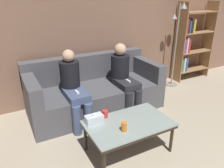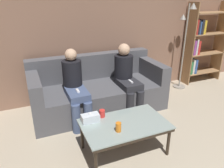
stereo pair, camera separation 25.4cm
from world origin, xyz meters
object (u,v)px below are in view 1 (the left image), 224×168
object	(u,v)px
cup_near_left	(124,127)
seated_person_mid_left	(123,76)
cup_near_right	(105,114)
tissue_box	(94,119)
standing_lamp	(177,37)
seated_person_left_end	(73,86)
couch	(94,91)
bookshelf	(190,43)
coffee_table	(129,125)

from	to	relation	value
cup_near_left	seated_person_mid_left	xyz separation A→B (m)	(0.67, 1.15, 0.13)
cup_near_right	tissue_box	xyz separation A→B (m)	(-0.17, -0.05, 0.00)
tissue_box	standing_lamp	xyz separation A→B (m)	(2.43, 1.23, 0.59)
seated_person_mid_left	seated_person_left_end	bearing A→B (deg)	-178.79
couch	seated_person_left_end	bearing A→B (deg)	-150.99
tissue_box	seated_person_left_end	xyz separation A→B (m)	(0.01, 0.80, 0.13)
cup_near_right	bookshelf	xyz separation A→B (m)	(2.81, 1.33, 0.39)
standing_lamp	seated_person_mid_left	distance (m)	1.64
cup_near_left	standing_lamp	bearing A→B (deg)	35.42
couch	tissue_box	size ratio (longest dim) A/B	10.19
tissue_box	couch	bearing A→B (deg)	66.36
bookshelf	cup_near_left	bearing A→B (deg)	-148.27
coffee_table	cup_near_right	size ratio (longest dim) A/B	10.76
cup_near_left	seated_person_left_end	world-z (taller)	seated_person_left_end
bookshelf	seated_person_left_end	world-z (taller)	bookshelf
coffee_table	standing_lamp	bearing A→B (deg)	35.00
standing_lamp	seated_person_left_end	bearing A→B (deg)	-169.84
tissue_box	bookshelf	bearing A→B (deg)	24.74
coffee_table	bookshelf	xyz separation A→B (m)	(2.61, 1.58, 0.48)
coffee_table	standing_lamp	xyz separation A→B (m)	(2.05, 1.43, 0.69)
standing_lamp	seated_person_mid_left	xyz separation A→B (m)	(-1.52, -0.41, -0.45)
coffee_table	tissue_box	size ratio (longest dim) A/B	4.80
coffee_table	bookshelf	distance (m)	3.09
couch	cup_near_left	size ratio (longest dim) A/B	19.61
couch	cup_near_right	distance (m)	1.05
cup_near_right	seated_person_mid_left	bearing A→B (deg)	46.57
coffee_table	cup_near_right	xyz separation A→B (m)	(-0.20, 0.25, 0.09)
cup_near_right	seated_person_mid_left	world-z (taller)	seated_person_mid_left
couch	seated_person_left_end	world-z (taller)	seated_person_left_end
standing_lamp	seated_person_mid_left	size ratio (longest dim) A/B	1.52
cup_near_left	cup_near_right	bearing A→B (deg)	99.21
couch	seated_person_mid_left	xyz separation A→B (m)	(0.45, -0.23, 0.28)
bookshelf	seated_person_mid_left	distance (m)	2.17
cup_near_right	seated_person_left_end	xyz separation A→B (m)	(-0.16, 0.75, 0.13)
seated_person_left_end	seated_person_mid_left	xyz separation A→B (m)	(0.89, 0.02, 0.01)
cup_near_right	seated_person_mid_left	size ratio (longest dim) A/B	0.09
bookshelf	couch	bearing A→B (deg)	-172.62
tissue_box	seated_person_mid_left	xyz separation A→B (m)	(0.90, 0.82, 0.14)
standing_lamp	couch	bearing A→B (deg)	-174.62
cup_near_left	seated_person_left_end	distance (m)	1.15
tissue_box	seated_person_mid_left	size ratio (longest dim) A/B	0.19
coffee_table	standing_lamp	size ratio (longest dim) A/B	0.61
coffee_table	cup_near_right	distance (m)	0.33
cup_near_left	tissue_box	world-z (taller)	tissue_box
couch	bookshelf	world-z (taller)	bookshelf
seated_person_left_end	cup_near_right	bearing A→B (deg)	-77.94
tissue_box	seated_person_mid_left	bearing A→B (deg)	42.22
cup_near_right	bookshelf	bearing A→B (deg)	25.26
coffee_table	seated_person_mid_left	xyz separation A→B (m)	(0.53, 1.02, 0.23)
standing_lamp	seated_person_mid_left	world-z (taller)	standing_lamp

